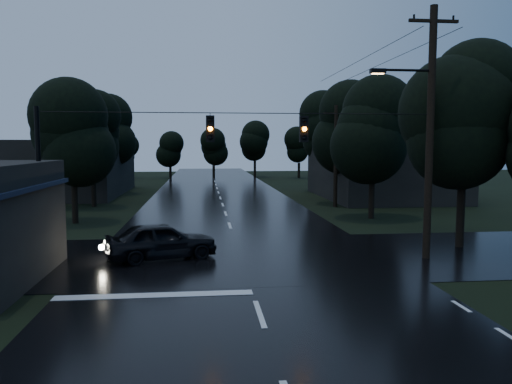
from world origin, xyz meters
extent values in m
cube|color=black|center=(0.00, 30.00, 0.00)|extent=(12.00, 120.00, 0.02)
cube|color=black|center=(0.00, 12.00, 0.00)|extent=(60.00, 9.00, 0.02)
cube|color=black|center=(-7.00, 9.00, 3.20)|extent=(0.30, 7.00, 0.15)
cylinder|color=black|center=(-7.20, 12.00, 1.50)|extent=(0.10, 0.10, 3.00)
cube|color=#E7B85C|center=(-7.05, 7.50, 2.50)|extent=(0.06, 1.60, 0.50)
cube|color=#E7B85C|center=(-7.05, 10.20, 2.50)|extent=(0.06, 1.20, 0.50)
cube|color=black|center=(14.00, 34.00, 2.20)|extent=(10.00, 14.00, 4.40)
cube|color=black|center=(-14.00, 40.00, 2.50)|extent=(10.00, 16.00, 5.00)
cylinder|color=black|center=(7.50, 11.00, 5.00)|extent=(0.30, 0.30, 10.00)
cube|color=black|center=(7.50, 11.00, 9.40)|extent=(2.00, 0.12, 0.12)
cylinder|color=black|center=(6.40, 11.00, 7.50)|extent=(2.20, 0.10, 0.10)
cube|color=black|center=(5.30, 11.00, 7.45)|extent=(0.60, 0.25, 0.18)
cube|color=#FFB266|center=(5.30, 11.00, 7.35)|extent=(0.45, 0.18, 0.03)
cylinder|color=black|center=(8.30, 28.00, 3.75)|extent=(0.30, 0.30, 7.50)
cube|color=black|center=(8.30, 28.00, 6.90)|extent=(2.00, 0.12, 0.12)
cylinder|color=black|center=(-7.50, 11.00, 3.00)|extent=(0.18, 0.18, 6.00)
cylinder|color=black|center=(0.00, 11.00, 5.80)|extent=(15.00, 0.03, 0.03)
cube|color=black|center=(-1.20, 11.00, 5.20)|extent=(0.32, 0.25, 1.00)
sphere|color=orange|center=(-1.20, 10.85, 5.20)|extent=(0.18, 0.18, 0.18)
cube|color=black|center=(2.40, 11.00, 5.20)|extent=(0.32, 0.25, 1.00)
sphere|color=orange|center=(2.40, 10.85, 5.20)|extent=(0.18, 0.18, 0.18)
cylinder|color=black|center=(10.00, 13.00, 1.40)|extent=(0.36, 0.36, 2.80)
sphere|color=black|center=(10.00, 13.00, 4.80)|extent=(4.48, 4.48, 4.48)
sphere|color=black|center=(10.00, 13.00, 6.00)|extent=(4.48, 4.48, 4.48)
sphere|color=black|center=(10.00, 13.00, 7.20)|extent=(4.48, 4.48, 4.48)
cylinder|color=black|center=(-9.00, 22.00, 1.22)|extent=(0.36, 0.36, 2.45)
sphere|color=black|center=(-9.00, 22.00, 4.20)|extent=(3.92, 3.92, 3.92)
sphere|color=black|center=(-9.00, 22.00, 5.25)|extent=(3.92, 3.92, 3.92)
sphere|color=black|center=(-9.00, 22.00, 6.30)|extent=(3.92, 3.92, 3.92)
cylinder|color=black|center=(-9.60, 30.00, 1.31)|extent=(0.36, 0.36, 2.62)
sphere|color=black|center=(-9.60, 30.00, 4.50)|extent=(4.20, 4.20, 4.20)
sphere|color=black|center=(-9.60, 30.00, 5.62)|extent=(4.20, 4.20, 4.20)
sphere|color=black|center=(-9.60, 30.00, 6.75)|extent=(4.20, 4.20, 4.20)
cylinder|color=black|center=(-10.20, 40.00, 1.40)|extent=(0.36, 0.36, 2.80)
sphere|color=black|center=(-10.20, 40.00, 4.80)|extent=(4.48, 4.48, 4.48)
sphere|color=black|center=(-10.20, 40.00, 6.00)|extent=(4.48, 4.48, 4.48)
sphere|color=black|center=(-10.20, 40.00, 7.20)|extent=(4.48, 4.48, 4.48)
cylinder|color=black|center=(9.00, 22.00, 1.31)|extent=(0.36, 0.36, 2.62)
sphere|color=black|center=(9.00, 22.00, 4.50)|extent=(4.20, 4.20, 4.20)
sphere|color=black|center=(9.00, 22.00, 5.62)|extent=(4.20, 4.20, 4.20)
sphere|color=black|center=(9.00, 22.00, 6.75)|extent=(4.20, 4.20, 4.20)
cylinder|color=black|center=(9.60, 30.00, 1.40)|extent=(0.36, 0.36, 2.80)
sphere|color=black|center=(9.60, 30.00, 4.80)|extent=(4.48, 4.48, 4.48)
sphere|color=black|center=(9.60, 30.00, 6.00)|extent=(4.48, 4.48, 4.48)
sphere|color=black|center=(9.60, 30.00, 7.20)|extent=(4.48, 4.48, 4.48)
cylinder|color=black|center=(10.20, 40.00, 1.49)|extent=(0.36, 0.36, 2.97)
sphere|color=black|center=(10.20, 40.00, 5.10)|extent=(4.76, 4.76, 4.76)
sphere|color=black|center=(10.20, 40.00, 6.38)|extent=(4.76, 4.76, 4.76)
sphere|color=black|center=(10.20, 40.00, 7.65)|extent=(4.76, 4.76, 4.76)
imported|color=black|center=(-3.18, 12.01, 0.75)|extent=(4.76, 3.06, 1.51)
camera|label=1|loc=(-1.50, -8.07, 4.58)|focal=35.00mm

